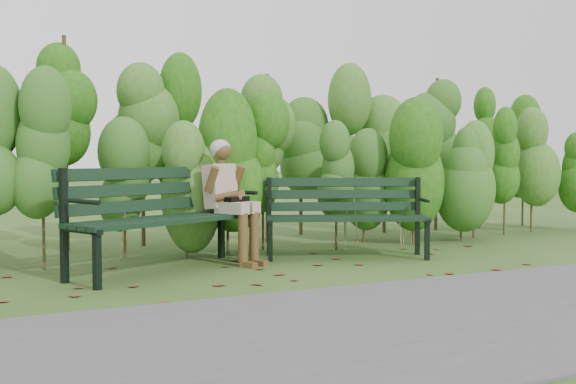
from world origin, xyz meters
name	(u,v)px	position (x,y,z in m)	size (l,w,h in m)	color
ground	(303,270)	(0.00, 0.00, 0.00)	(80.00, 80.00, 0.00)	#285117
footpath	(449,318)	(0.00, -2.20, 0.01)	(60.00, 2.50, 0.01)	#474749
hedge_band	(234,145)	(0.00, 1.86, 1.26)	(11.04, 1.67, 2.42)	#47381E
leaf_litter	(276,275)	(-0.36, -0.14, 0.00)	(5.95, 1.78, 0.01)	brown
bench_left	(160,210)	(-1.26, 0.60, 0.60)	(2.11, 1.45, 1.01)	black
bench_right	(345,210)	(0.82, 0.60, 0.52)	(1.84, 1.20, 0.88)	black
seated_woman	(229,191)	(-0.50, 0.73, 0.75)	(0.57, 0.74, 1.29)	tan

